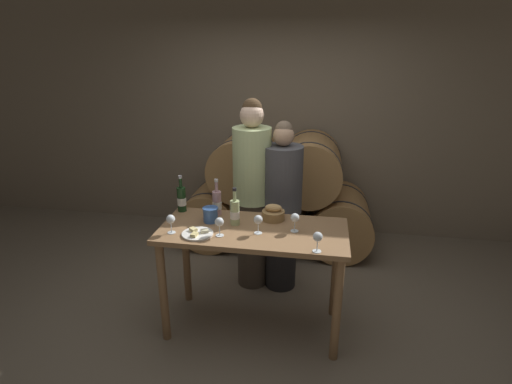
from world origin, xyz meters
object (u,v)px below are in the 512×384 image
(person_left, at_px, (252,195))
(wine_bottle_white, at_px, (235,212))
(cheese_plate, at_px, (198,233))
(wine_glass_center, at_px, (258,220))
(wine_glass_right, at_px, (295,218))
(tasting_table, at_px, (253,245))
(wine_glass_left, at_px, (219,223))
(wine_bottle_rose, at_px, (217,203))
(wine_glass_far_right, at_px, (318,237))
(wine_glass_far_left, at_px, (171,220))
(person_right, at_px, (282,208))
(bread_basket, at_px, (273,214))
(wine_bottle_red, at_px, (182,199))
(blue_crock, at_px, (210,214))

(person_left, bearing_deg, wine_bottle_white, -92.77)
(person_left, bearing_deg, cheese_plate, -107.67)
(wine_glass_center, height_order, wine_glass_right, same)
(tasting_table, bearing_deg, wine_glass_right, 1.66)
(wine_glass_left, distance_m, wine_glass_center, 0.28)
(wine_bottle_white, xyz_separation_m, wine_bottle_rose, (-0.19, 0.16, 0.00))
(wine_glass_center, bearing_deg, cheese_plate, -167.01)
(wine_glass_far_right, bearing_deg, wine_glass_far_left, 174.12)
(cheese_plate, bearing_deg, person_right, 56.77)
(person_left, xyz_separation_m, bread_basket, (0.25, -0.45, 0.02))
(person_left, distance_m, cheese_plate, 0.86)
(wine_bottle_white, relative_size, bread_basket, 1.65)
(wine_bottle_red, bearing_deg, wine_bottle_white, -20.86)
(cheese_plate, relative_size, wine_glass_left, 1.61)
(person_left, distance_m, person_right, 0.30)
(person_right, distance_m, wine_bottle_white, 0.69)
(wine_bottle_red, xyz_separation_m, wine_glass_center, (0.70, -0.32, -0.00))
(person_left, xyz_separation_m, wine_bottle_red, (-0.52, -0.40, 0.08))
(bread_basket, relative_size, wine_glass_left, 1.26)
(person_right, height_order, blue_crock, person_right)
(wine_bottle_red, height_order, wine_glass_center, wine_bottle_red)
(tasting_table, xyz_separation_m, wine_glass_center, (0.05, -0.07, 0.24))
(person_right, xyz_separation_m, wine_bottle_rose, (-0.49, -0.43, 0.18))
(wine_bottle_red, distance_m, wine_glass_far_left, 0.42)
(wine_glass_right, bearing_deg, cheese_plate, -165.60)
(wine_glass_right, bearing_deg, blue_crock, 174.30)
(person_left, height_order, bread_basket, person_left)
(wine_bottle_white, bearing_deg, wine_glass_center, -32.30)
(person_left, xyz_separation_m, wine_glass_far_right, (0.61, -0.93, 0.08))
(bread_basket, height_order, wine_glass_right, wine_glass_right)
(wine_bottle_rose, relative_size, wine_glass_center, 2.12)
(cheese_plate, bearing_deg, wine_glass_left, 3.93)
(bread_basket, distance_m, wine_glass_right, 0.27)
(person_right, xyz_separation_m, bread_basket, (-0.02, -0.45, 0.13))
(person_right, xyz_separation_m, wine_glass_left, (-0.37, -0.81, 0.19))
(wine_glass_far_left, distance_m, wine_glass_left, 0.36)
(wine_bottle_white, bearing_deg, person_left, 87.23)
(person_right, distance_m, cheese_plate, 0.98)
(person_right, height_order, wine_bottle_red, person_right)
(tasting_table, bearing_deg, blue_crock, 167.94)
(bread_basket, xyz_separation_m, cheese_plate, (-0.51, -0.37, -0.04))
(person_right, relative_size, bread_basket, 8.83)
(wine_bottle_rose, relative_size, blue_crock, 2.50)
(tasting_table, height_order, wine_bottle_white, wine_bottle_white)
(wine_bottle_rose, relative_size, wine_glass_left, 2.12)
(wine_bottle_rose, xyz_separation_m, wine_glass_center, (0.39, -0.29, 0.00))
(wine_bottle_white, distance_m, wine_bottle_rose, 0.25)
(bread_basket, bearing_deg, tasting_table, -122.47)
(cheese_plate, relative_size, wine_glass_far_left, 1.61)
(wine_bottle_rose, bearing_deg, wine_glass_far_right, -31.35)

